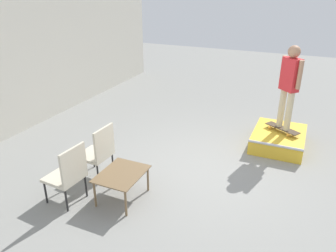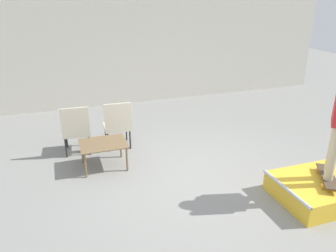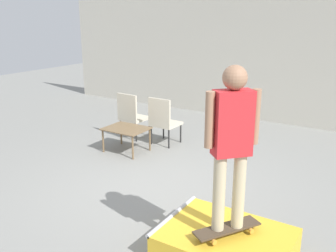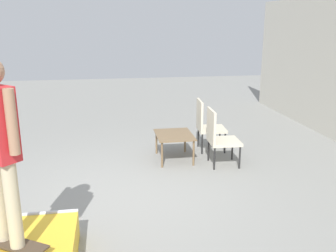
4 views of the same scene
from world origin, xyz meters
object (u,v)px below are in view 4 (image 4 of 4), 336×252
(skateboard_on_ramp, at_px, (11,243))
(patio_chair_right, at_px, (219,135))
(coffee_table, at_px, (174,137))
(patio_chair_left, at_px, (207,123))

(skateboard_on_ramp, height_order, patio_chair_right, patio_chair_right)
(coffee_table, bearing_deg, skateboard_on_ramp, -34.96)
(patio_chair_left, height_order, patio_chair_right, same)
(skateboard_on_ramp, distance_m, patio_chair_right, 3.87)
(patio_chair_left, bearing_deg, patio_chair_right, -175.87)
(coffee_table, relative_size, patio_chair_left, 0.82)
(skateboard_on_ramp, bearing_deg, patio_chair_right, 74.81)
(coffee_table, relative_size, patio_chair_right, 0.82)
(patio_chair_left, distance_m, patio_chair_right, 0.81)
(patio_chair_left, bearing_deg, coffee_table, 124.17)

